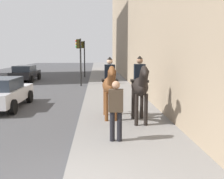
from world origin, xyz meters
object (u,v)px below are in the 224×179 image
Objects in this scene: pedestrian_greeting at (116,107)px; car_mid_lane at (25,73)px; car_near_lane at (1,93)px; traffic_light_far_curb at (84,53)px; traffic_light_near_curb at (79,54)px; mounted_horse_far at (140,85)px; mounted_horse_near at (110,84)px.

pedestrian_greeting reaches higher than car_mid_lane.
traffic_light_far_curb is (14.91, -3.07, 1.80)m from car_near_lane.
mounted_horse_far is at bearing -165.58° from traffic_light_near_curb.
pedestrian_greeting is 0.47× the size of traffic_light_near_curb.
traffic_light_near_curb is at bearing -179.71° from traffic_light_far_curb.
car_mid_lane is (11.30, 2.01, 0.01)m from car_near_lane.
car_near_lane is 8.54m from traffic_light_near_curb.
mounted_horse_far is at bearing -21.35° from pedestrian_greeting.
mounted_horse_far is 0.58× the size of car_near_lane.
traffic_light_near_curb reaches higher than car_near_lane.
pedestrian_greeting is at bearing -0.58° from mounted_horse_near.
traffic_light_near_curb is at bearing -164.36° from mounted_horse_far.
mounted_horse_far is 2.11m from pedestrian_greeting.
traffic_light_far_curb is at bearing -175.24° from mounted_horse_near.
car_mid_lane is 6.49m from traffic_light_far_curb.
car_mid_lane is (13.82, 6.93, -0.65)m from mounted_horse_near.
mounted_horse_far reaches higher than car_near_lane.
mounted_horse_near reaches higher than pedestrian_greeting.
mounted_horse_far reaches higher than car_mid_lane.
pedestrian_greeting is 12.97m from traffic_light_near_curb.
mounted_horse_near is 1.36× the size of pedestrian_greeting.
traffic_light_far_curb reaches higher than pedestrian_greeting.
traffic_light_far_curb is at bearing -10.88° from car_near_lane.
traffic_light_far_curb is (18.08, 2.85, 1.10)m from mounted_horse_far.
mounted_horse_far reaches higher than pedestrian_greeting.
mounted_horse_far is 11.34m from traffic_light_near_curb.
traffic_light_near_curb is at bearing -123.52° from car_mid_lane.
traffic_light_near_curb is 0.96× the size of traffic_light_far_curb.
pedestrian_greeting is 0.42× the size of car_near_lane.
mounted_horse_near is at bearing -116.42° from car_near_lane.
mounted_horse_far is 16.52m from car_mid_lane.
car_mid_lane is at bearing 125.37° from traffic_light_far_curb.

